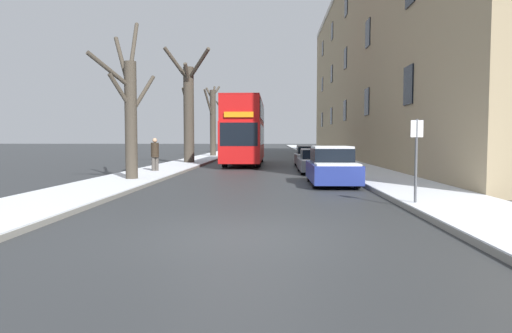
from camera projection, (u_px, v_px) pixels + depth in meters
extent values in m
plane|color=#303335|center=(237.00, 236.00, 8.56)|extent=(320.00, 320.00, 0.00)
cube|color=gray|center=(228.00, 152.00, 61.63)|extent=(2.90, 130.00, 0.13)
cube|color=white|center=(228.00, 151.00, 61.63)|extent=(2.87, 130.00, 0.03)
cube|color=gray|center=(310.00, 152.00, 61.20)|extent=(2.90, 130.00, 0.13)
cube|color=white|center=(310.00, 151.00, 61.20)|extent=(2.87, 130.00, 0.03)
cube|color=tan|center=(398.00, 62.00, 39.76)|extent=(9.00, 54.01, 17.04)
cube|color=black|center=(408.00, 85.00, 21.23)|extent=(0.08, 1.40, 1.80)
cube|color=black|center=(367.00, 102.00, 30.71)|extent=(0.08, 1.40, 1.80)
cube|color=black|center=(345.00, 111.00, 40.19)|extent=(0.08, 1.40, 1.80)
cube|color=black|center=(331.00, 116.00, 49.67)|extent=(0.08, 1.40, 1.80)
cube|color=black|center=(322.00, 120.00, 59.15)|extent=(0.08, 1.40, 1.80)
cube|color=black|center=(368.00, 33.00, 30.44)|extent=(0.08, 1.40, 1.80)
cube|color=black|center=(345.00, 58.00, 39.92)|extent=(0.08, 1.40, 1.80)
cube|color=black|center=(332.00, 74.00, 49.40)|extent=(0.08, 1.40, 1.80)
cube|color=black|center=(322.00, 84.00, 58.88)|extent=(0.08, 1.40, 1.80)
cube|color=black|center=(346.00, 6.00, 39.64)|extent=(0.08, 1.40, 1.80)
cube|color=black|center=(332.00, 31.00, 49.12)|extent=(0.08, 1.40, 1.80)
cube|color=black|center=(323.00, 49.00, 58.61)|extent=(0.08, 1.40, 1.80)
cylinder|color=#423A30|center=(131.00, 122.00, 18.94)|extent=(0.50, 0.50, 5.01)
cylinder|color=#423A30|center=(110.00, 70.00, 18.04)|extent=(1.32, 1.77, 1.29)
cylinder|color=#423A30|center=(120.00, 91.00, 18.46)|extent=(0.80, 1.05, 1.40)
cylinder|color=#423A30|center=(123.00, 65.00, 19.27)|extent=(1.13, 1.15, 2.57)
cylinder|color=#423A30|center=(143.00, 94.00, 20.32)|extent=(0.36, 3.04, 2.05)
cylinder|color=#423A30|center=(134.00, 47.00, 19.85)|extent=(0.55, 2.37, 2.61)
cylinder|color=#423A30|center=(189.00, 116.00, 32.39)|extent=(0.74, 0.74, 6.89)
cylinder|color=#423A30|center=(177.00, 64.00, 31.49)|extent=(1.67, 1.74, 2.20)
cylinder|color=#423A30|center=(186.00, 99.00, 33.32)|extent=(1.07, 2.24, 1.94)
cylinder|color=#423A30|center=(198.00, 65.00, 31.23)|extent=(2.01, 2.13, 2.03)
cylinder|color=#423A30|center=(187.00, 75.00, 31.62)|extent=(0.26, 1.40, 1.55)
cylinder|color=#423A30|center=(213.00, 124.00, 45.33)|extent=(0.58, 0.58, 6.66)
cylinder|color=#423A30|center=(214.00, 93.00, 45.84)|extent=(0.21, 1.55, 1.58)
cylinder|color=#423A30|center=(216.00, 92.00, 45.68)|extent=(0.75, 1.32, 1.20)
cylinder|color=#423A30|center=(209.00, 104.00, 44.52)|extent=(0.86, 1.65, 2.85)
cylinder|color=#423A30|center=(210.00, 94.00, 45.63)|extent=(1.00, 1.17, 1.43)
cylinder|color=#423A30|center=(228.00, 131.00, 59.30)|extent=(0.57, 0.57, 5.80)
cylinder|color=#423A30|center=(231.00, 120.00, 59.88)|extent=(0.86, 1.56, 1.63)
cylinder|color=#423A30|center=(230.00, 111.00, 60.13)|extent=(0.67, 2.19, 2.81)
cylinder|color=#423A30|center=(222.00, 111.00, 58.07)|extent=(1.47, 2.44, 2.51)
cylinder|color=#423A30|center=(233.00, 110.00, 58.52)|extent=(1.54, 1.45, 2.65)
cylinder|color=#423A30|center=(224.00, 105.00, 58.83)|extent=(1.27, 0.85, 2.09)
cube|color=red|center=(245.00, 142.00, 32.39)|extent=(2.47, 11.44, 2.52)
cube|color=red|center=(245.00, 113.00, 32.27)|extent=(2.42, 11.21, 1.54)
cube|color=#B31212|center=(245.00, 102.00, 32.22)|extent=(2.42, 11.21, 0.12)
cube|color=black|center=(245.00, 135.00, 32.36)|extent=(2.50, 10.07, 1.31)
cube|color=black|center=(245.00, 112.00, 32.26)|extent=(2.50, 10.07, 1.17)
cube|color=black|center=(239.00, 134.00, 26.67)|extent=(2.22, 0.06, 1.38)
cube|color=orange|center=(239.00, 114.00, 26.59)|extent=(1.73, 0.05, 0.32)
cylinder|color=black|center=(225.00, 159.00, 29.07)|extent=(0.30, 1.01, 1.01)
cylinder|color=black|center=(258.00, 160.00, 28.99)|extent=(0.30, 1.01, 1.01)
cylinder|color=black|center=(234.00, 156.00, 35.69)|extent=(0.30, 1.01, 1.01)
cylinder|color=black|center=(261.00, 156.00, 35.61)|extent=(0.30, 1.01, 1.01)
cube|color=navy|center=(332.00, 172.00, 18.06)|extent=(1.76, 4.37, 0.69)
cube|color=black|center=(331.00, 156.00, 18.20)|extent=(1.51, 2.19, 0.58)
cube|color=white|center=(332.00, 147.00, 18.18)|extent=(1.48, 2.08, 0.08)
cube|color=white|center=(337.00, 164.00, 16.49)|extent=(1.58, 1.14, 0.07)
cylinder|color=black|center=(315.00, 180.00, 16.79)|extent=(0.20, 0.61, 0.61)
cylinder|color=black|center=(357.00, 180.00, 16.73)|extent=(0.20, 0.61, 0.61)
cylinder|color=black|center=(310.00, 174.00, 19.41)|extent=(0.20, 0.61, 0.61)
cylinder|color=black|center=(346.00, 175.00, 19.35)|extent=(0.20, 0.61, 0.61)
cube|color=slate|center=(317.00, 164.00, 24.48)|extent=(1.89, 4.38, 0.55)
cube|color=black|center=(316.00, 154.00, 24.62)|extent=(1.62, 2.19, 0.52)
cube|color=white|center=(316.00, 149.00, 24.61)|extent=(1.58, 2.08, 0.04)
cube|color=white|center=(320.00, 160.00, 22.91)|extent=(1.70, 1.14, 0.03)
cylinder|color=black|center=(303.00, 169.00, 23.21)|extent=(0.20, 0.62, 0.62)
cylinder|color=black|center=(335.00, 169.00, 23.15)|extent=(0.20, 0.62, 0.62)
cylinder|color=black|center=(300.00, 166.00, 25.83)|extent=(0.20, 0.62, 0.62)
cylinder|color=black|center=(329.00, 166.00, 25.77)|extent=(0.20, 0.62, 0.62)
cube|color=#9EA3AD|center=(309.00, 159.00, 29.92)|extent=(1.73, 4.33, 0.65)
cube|color=black|center=(309.00, 150.00, 30.06)|extent=(1.49, 2.17, 0.52)
cube|color=white|center=(309.00, 146.00, 30.04)|extent=(1.46, 2.06, 0.05)
cube|color=white|center=(311.00, 155.00, 28.37)|extent=(1.56, 1.13, 0.04)
cylinder|color=black|center=(298.00, 163.00, 28.67)|extent=(0.20, 0.61, 0.61)
cylinder|color=black|center=(322.00, 163.00, 28.61)|extent=(0.20, 0.61, 0.61)
cylinder|color=black|center=(296.00, 161.00, 31.26)|extent=(0.20, 0.61, 0.61)
cylinder|color=black|center=(318.00, 161.00, 31.20)|extent=(0.20, 0.61, 0.61)
cylinder|color=#4C4742|center=(157.00, 165.00, 23.80)|extent=(0.19, 0.19, 0.87)
cylinder|color=#4C4742|center=(153.00, 166.00, 23.70)|extent=(0.19, 0.19, 0.87)
cylinder|color=#2D2319|center=(155.00, 150.00, 23.70)|extent=(0.41, 0.41, 0.76)
sphere|color=tan|center=(155.00, 140.00, 23.67)|extent=(0.24, 0.24, 0.24)
cylinder|color=#4C4F54|center=(416.00, 164.00, 11.84)|extent=(0.07, 0.07, 2.33)
cube|color=silver|center=(417.00, 129.00, 11.77)|extent=(0.32, 0.02, 0.44)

